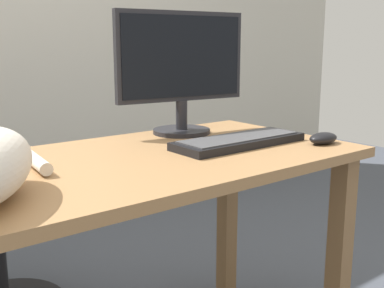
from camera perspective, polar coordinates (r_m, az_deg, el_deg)
The scene contains 4 objects.
desk at distance 1.27m, azimuth -13.39°, elevation -7.31°, with size 1.65×0.66×0.73m.
monitor at distance 1.64m, azimuth -1.26°, elevation 9.08°, with size 0.48×0.20×0.42m.
keyboard at distance 1.48m, azimuth 5.67°, elevation 0.37°, with size 0.44×0.15×0.03m.
computer_mouse at distance 1.55m, azimuth 15.42°, elevation 0.67°, with size 0.11×0.06×0.04m, color black.
Camera 1 is at (-0.49, -1.10, 1.04)m, focal length 44.60 mm.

